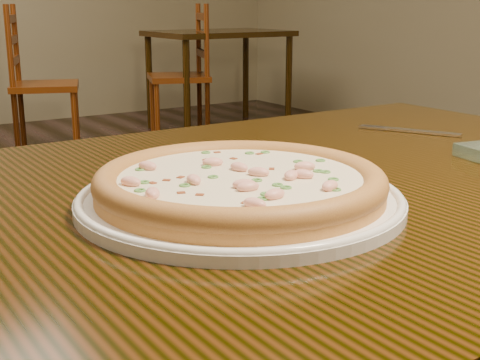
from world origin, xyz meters
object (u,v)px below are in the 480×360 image
hero_table (297,255)px  plate (240,199)px  chair_c (36,85)px  chair_d (186,76)px  bg_table_right (219,43)px  pizza (240,183)px

hero_table → plate: size_ratio=3.37×
chair_c → chair_d: same height
bg_table_right → chair_d: 0.44m
plate → bg_table_right: plate is taller
chair_c → chair_d: bearing=-3.3°
hero_table → chair_d: 4.12m
plate → chair_d: size_ratio=0.37×
pizza → chair_c: 3.90m
pizza → bg_table_right: size_ratio=0.32×
hero_table → chair_d: (1.85, 3.67, -0.21)m
plate → pizza: (-0.00, -0.00, 0.02)m
pizza → bg_table_right: 4.50m
bg_table_right → chair_c: 1.45m
bg_table_right → chair_c: chair_c is taller
pizza → chair_d: 4.23m
bg_table_right → chair_c: bearing=-177.4°
hero_table → bg_table_right: size_ratio=1.20×
pizza → chair_d: chair_d is taller
plate → chair_c: bearing=76.7°
pizza → bg_table_right: (2.33, 3.85, -0.12)m
hero_table → pizza: pizza is taller
hero_table → bg_table_right: 4.40m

